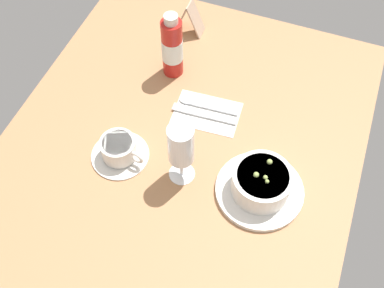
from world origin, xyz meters
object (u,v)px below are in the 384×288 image
object	(u,v)px
menu_card	(189,18)
porridge_bowl	(261,184)
cutlery_setting	(205,112)
coffee_cup	(119,150)
sauce_bottle_red	(172,47)
wine_glass	(181,147)

from	to	relation	value
menu_card	porridge_bowl	bearing A→B (deg)	-142.42
porridge_bowl	cutlery_setting	world-z (taller)	porridge_bowl
porridge_bowl	coffee_cup	distance (cm)	33.36
coffee_cup	menu_card	size ratio (longest dim) A/B	1.42
coffee_cup	menu_card	world-z (taller)	menu_card
cutlery_setting	coffee_cup	xyz separation A→B (cm)	(-19.23, 14.27, 2.39)
sauce_bottle_red	menu_card	distance (cm)	16.56
coffee_cup	menu_card	distance (cm)	45.51
sauce_bottle_red	cutlery_setting	bearing A→B (deg)	-128.81
wine_glass	menu_card	world-z (taller)	wine_glass
wine_glass	cutlery_setting	bearing A→B (deg)	3.23
menu_card	wine_glass	bearing A→B (deg)	-161.31
porridge_bowl	menu_card	distance (cm)	54.35
cutlery_setting	sauce_bottle_red	xyz separation A→B (cm)	(10.20, 12.69, 8.39)
porridge_bowl	menu_card	world-z (taller)	menu_card
wine_glass	menu_card	size ratio (longest dim) A/B	1.80
porridge_bowl	cutlery_setting	bearing A→B (deg)	48.45
wine_glass	menu_card	distance (cm)	47.89
menu_card	coffee_cup	bearing A→B (deg)	179.84
porridge_bowl	wine_glass	distance (cm)	19.67
wine_glass	sauce_bottle_red	size ratio (longest dim) A/B	0.92
cutlery_setting	coffee_cup	distance (cm)	24.06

